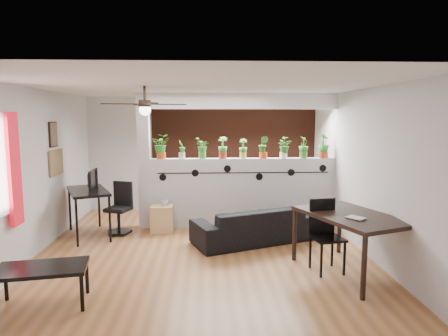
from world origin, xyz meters
TOP-DOWN VIEW (x-y plane):
  - room_shell at (0.00, 0.00)m, footprint 6.30×7.10m
  - partition_wall at (0.80, 1.50)m, footprint 3.60×0.18m
  - ceiling_header at (0.80, 1.50)m, footprint 3.60×0.18m
  - pier_column at (-1.11, 1.50)m, footprint 0.22×0.20m
  - brick_panel at (0.80, 2.97)m, footprint 3.90×0.05m
  - vine_decal at (0.80, 1.40)m, footprint 3.31×0.01m
  - baseboard_heater at (-2.54, -1.20)m, footprint 0.08×1.00m
  - corkboard at (-2.58, 0.95)m, footprint 0.03×0.60m
  - framed_art at (-2.58, 0.90)m, footprint 0.03×0.34m
  - ceiling_fan at (-0.80, -0.30)m, footprint 1.19×1.19m
  - potted_plant_0 at (-0.78, 1.50)m, footprint 0.26×0.21m
  - potted_plant_1 at (-0.39, 1.50)m, footprint 0.22×0.22m
  - potted_plant_2 at (0.01, 1.50)m, footprint 0.23×0.25m
  - potted_plant_3 at (0.41, 1.50)m, footprint 0.24×0.21m
  - potted_plant_4 at (0.80, 1.50)m, footprint 0.20×0.16m
  - potted_plant_5 at (1.20, 1.50)m, footprint 0.28×0.25m
  - potted_plant_6 at (1.59, 1.50)m, footprint 0.25×0.27m
  - potted_plant_7 at (1.99, 1.50)m, footprint 0.20×0.23m
  - potted_plant_8 at (2.38, 1.50)m, footprint 0.27×0.30m
  - sofa at (0.90, 0.50)m, footprint 2.13×1.45m
  - cube_shelf at (-0.75, 1.16)m, footprint 0.42×0.37m
  - cup at (-0.70, 1.16)m, footprint 0.17×0.17m
  - computer_desk at (-2.05, 0.96)m, footprint 1.04×1.33m
  - monitor at (-2.05, 1.11)m, footprint 0.33×0.07m
  - office_chair at (-1.52, 1.11)m, footprint 0.50×0.51m
  - dining_table at (2.07, -0.94)m, footprint 1.42×1.76m
  - book at (1.97, -1.24)m, footprint 0.27×0.28m
  - folding_chair at (1.75, -0.80)m, footprint 0.48×0.48m
  - coffee_table at (-1.80, -1.74)m, footprint 1.07×0.71m

SIDE VIEW (x-z plane):
  - baseboard_heater at x=-2.54m, z-range 0.00..0.18m
  - cube_shelf at x=-0.75m, z-range 0.00..0.50m
  - sofa at x=0.90m, z-range 0.00..0.58m
  - office_chair at x=-1.52m, z-range -0.06..0.88m
  - coffee_table at x=-1.80m, z-range 0.18..0.65m
  - cup at x=-0.70m, z-range 0.50..0.61m
  - folding_chair at x=1.75m, z-range 0.09..1.10m
  - partition_wall at x=0.80m, z-range 0.00..1.35m
  - dining_table at x=2.07m, z-range 0.33..1.16m
  - computer_desk at x=-2.05m, z-range 0.34..1.20m
  - book at x=1.97m, z-range 0.84..0.86m
  - monitor at x=-2.05m, z-range 0.85..1.04m
  - vine_decal at x=0.80m, z-range 0.93..1.23m
  - room_shell at x=0.00m, z-range -0.15..2.75m
  - pier_column at x=-1.11m, z-range 0.00..2.60m
  - brick_panel at x=0.80m, z-range 0.00..2.60m
  - corkboard at x=-2.58m, z-range 1.12..1.58m
  - potted_plant_1 at x=-0.39m, z-range 1.36..1.72m
  - potted_plant_4 at x=0.80m, z-range 1.36..1.74m
  - potted_plant_2 at x=0.01m, z-range 1.36..1.76m
  - potted_plant_6 at x=1.59m, z-range 1.36..1.78m
  - potted_plant_3 at x=0.41m, z-range 1.36..1.78m
  - potted_plant_7 at x=1.99m, z-range 1.36..1.79m
  - potted_plant_5 at x=1.20m, z-range 1.36..1.80m
  - potted_plant_0 at x=-0.78m, z-range 1.36..1.84m
  - potted_plant_8 at x=2.38m, z-range 1.36..1.84m
  - framed_art at x=-2.58m, z-range 1.63..2.07m
  - ceiling_fan at x=-0.80m, z-range 2.10..2.53m
  - ceiling_header at x=0.80m, z-range 2.30..2.60m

